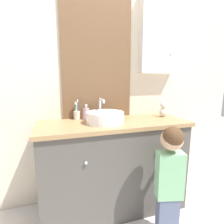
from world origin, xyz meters
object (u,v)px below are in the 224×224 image
Objects in this scene: teddy_bear at (163,110)px; soap_dispenser at (86,113)px; sink_basin at (105,117)px; child_figure at (170,172)px; toothbrush_holder at (77,114)px.

soap_dispenser is at bearing 171.74° from teddy_bear.
child_figure is (0.39, -0.44, -0.37)m from sink_basin.
toothbrush_holder is 0.97m from child_figure.
teddy_bear reaches higher than soap_dispenser.
teddy_bear is at bearing 6.27° from sink_basin.
sink_basin is 0.42× the size of child_figure.
sink_basin is 2.50× the size of teddy_bear.
sink_basin is at bearing -173.73° from teddy_bear.
toothbrush_holder is 0.09m from soap_dispenser.
soap_dispenser is at bearing -20.97° from toothbrush_holder.
toothbrush_holder is at bearing 170.43° from teddy_bear.
teddy_bear reaches higher than child_figure.
child_figure is 5.97× the size of teddy_bear.
sink_basin is 0.69m from child_figure.
toothbrush_holder is 1.30× the size of soap_dispenser.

